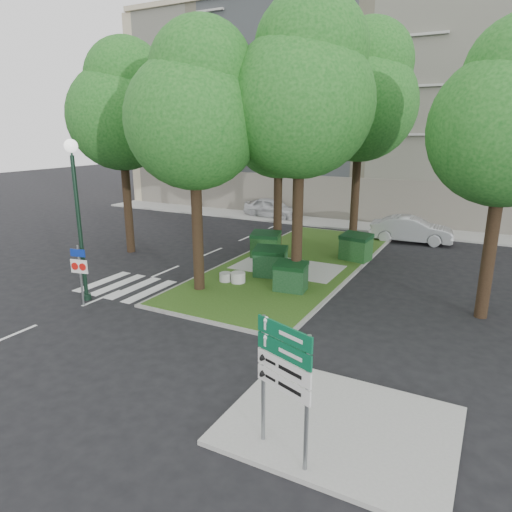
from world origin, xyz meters
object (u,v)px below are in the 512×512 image
Objects in this scene: tree_median_mid at (281,120)px; car_white at (272,208)px; tree_median_far at (363,93)px; directional_sign at (285,370)px; tree_median_near_right at (303,89)px; traffic_sign_pole at (80,267)px; tree_street_right at (512,114)px; litter_bin at (361,239)px; car_silver at (411,230)px; dumpster_a at (266,245)px; dumpster_c at (291,277)px; tree_median_near_left at (196,107)px; tree_street_left at (122,106)px; dumpster_d at (356,247)px; bollard_left at (225,277)px; bollard_right at (283,282)px; dumpster_b at (270,262)px; street_lamp at (77,202)px; bollard_mid at (238,277)px.

tree_median_mid is 2.23× the size of car_white.
tree_median_far is 4.19× the size of directional_sign.
tree_median_near_right is 4.82× the size of traffic_sign_pole.
tree_street_right is 11.70m from directional_sign.
litter_bin is (-6.68, 7.96, -6.53)m from tree_street_right.
tree_street_right is 2.14× the size of car_silver.
traffic_sign_pole is (-6.80, -12.97, -6.79)m from tree_median_far.
dumpster_a is (-10.35, 3.07, -6.21)m from tree_street_right.
tree_median_near_right is 7.30m from dumpster_c.
tree_median_mid is 8.51m from dumpster_c.
tree_street_left is at bearing 153.43° from tree_median_near_left.
dumpster_d is 15.12m from directional_sign.
litter_bin is 18.40m from directional_sign.
bollard_left is (-4.04, -6.00, -0.47)m from dumpster_d.
litter_bin reaches higher than bollard_right.
tree_median_near_right is 8.32m from bollard_left.
tree_median_near_left reaches higher than litter_bin.
dumpster_b is 8.44m from street_lamp.
dumpster_b is 2.71× the size of bollard_right.
directional_sign is (6.69, -14.06, -4.97)m from tree_median_mid.
tree_street_right is (10.00, -4.00, 0.00)m from tree_median_mid.
street_lamp reaches higher than car_white.
dumpster_d is (1.06, 5.74, 0.07)m from dumpster_c.
tree_median_mid is 4.59m from tree_median_far.
traffic_sign_pole is (-4.04, -4.85, 1.18)m from bollard_mid.
dumpster_b reaches higher than bollard_left.
tree_median_near_right is 9.50m from street_lamp.
tree_median_far is 7.24× the size of dumpster_d.
dumpster_d is at bearing -79.45° from litter_bin.
directional_sign reaches higher than dumpster_a.
tree_median_near_left is 8.59m from dumpster_a.
tree_median_mid is 6.06× the size of dumpster_b.
tree_median_near_right is at bearing -56.31° from tree_median_mid.
car_white is (-5.56, 14.74, 0.42)m from bollard_mid.
tree_median_near_left is 7.83m from tree_street_left.
car_silver is (5.99, 7.37, 0.00)m from dumpster_a.
dumpster_c is 2.68× the size of bollard_left.
dumpster_a is at bearing 135.17° from car_silver.
bollard_mid is at bearing -14.97° from tree_street_left.
litter_bin is at bearing 80.25° from dumpster_c.
tree_median_near_left is at bearing 40.24° from street_lamp.
litter_bin is (2.87, 9.08, 0.11)m from bollard_mid.
tree_street_right reaches higher than dumpster_d.
dumpster_a is (-3.35, 3.57, -7.21)m from tree_median_near_right.
dumpster_b is 0.37× the size of car_white.
traffic_sign_pole is at bearing -129.77° from bollard_mid.
dumpster_b is at bearing 58.62° from tree_median_near_left.
car_white is at bearing 111.83° from dumpster_c.
tree_street_right is 21.27m from car_white.
street_lamp is (-3.49, -2.95, -3.43)m from tree_median_near_left.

